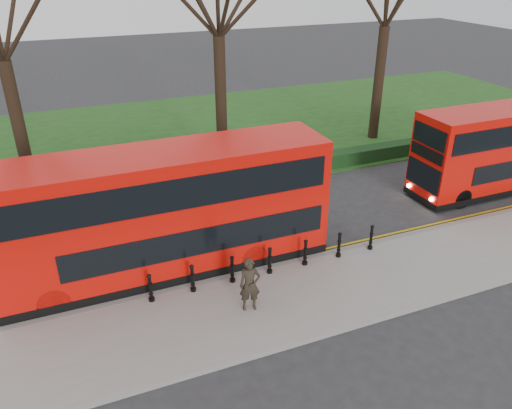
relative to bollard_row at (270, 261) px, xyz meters
name	(u,v)px	position (x,y,z in m)	size (l,w,h in m)	color
ground	(258,257)	(0.09, 1.35, -0.65)	(120.00, 120.00, 0.00)	#28282B
pavement	(292,300)	(0.09, -1.65, -0.58)	(60.00, 4.00, 0.15)	gray
kerb	(268,269)	(0.09, 0.35, -0.58)	(60.00, 0.25, 0.16)	slate
grass_verge	(167,137)	(0.09, 16.35, -0.62)	(60.00, 18.00, 0.06)	#184617
hedge	(205,181)	(0.09, 8.15, -0.25)	(60.00, 0.90, 0.80)	black
yellow_line_outer	(265,266)	(0.09, 0.65, -0.64)	(60.00, 0.10, 0.01)	yellow
yellow_line_inner	(263,263)	(0.09, 0.85, -0.64)	(60.00, 0.10, 0.01)	yellow
bollard_row	(270,261)	(0.00, 0.00, 0.00)	(8.71, 0.15, 1.00)	black
bus_lead	(167,214)	(-3.19, 1.79, 1.67)	(11.57, 2.66, 4.60)	red
bus_rear	(512,147)	(13.92, 2.67, 1.42)	(10.34, 2.38, 4.11)	red
pedestrian	(250,285)	(-1.40, -1.61, 0.43)	(0.68, 0.45, 1.86)	#2D251C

